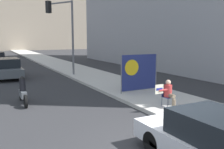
{
  "coord_description": "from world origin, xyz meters",
  "views": [
    {
      "loc": [
        -4.31,
        -5.11,
        3.13
      ],
      "look_at": [
        1.02,
        5.14,
        1.4
      ],
      "focal_mm": 40.0,
      "sensor_mm": 36.0,
      "label": 1
    }
  ],
  "objects": [
    {
      "name": "jogger_on_sidewalk",
      "position": [
        2.83,
        6.8,
        1.04
      ],
      "size": [
        0.34,
        0.34,
        1.71
      ],
      "rotation": [
        0.0,
        0.0,
        3.22
      ],
      "color": "#756651",
      "rests_on": "sidewalk_curb"
    },
    {
      "name": "protest_banner",
      "position": [
        3.2,
        6.14,
        1.24
      ],
      "size": [
        2.31,
        0.06,
        2.04
      ],
      "color": "slate",
      "rests_on": "sidewalk_curb"
    },
    {
      "name": "car_on_road_nearest",
      "position": [
        -2.6,
        15.61,
        0.76
      ],
      "size": [
        1.74,
        4.8,
        1.55
      ],
      "color": "#565B60",
      "rests_on": "ground_plane"
    },
    {
      "name": "motorcycle_on_road",
      "position": [
        -2.74,
        7.06,
        0.56
      ],
      "size": [
        0.28,
        2.2,
        1.34
      ],
      "color": "#565B60",
      "rests_on": "ground_plane"
    },
    {
      "name": "sidewalk_curb",
      "position": [
        3.37,
        15.0,
        0.09
      ],
      "size": [
        3.64,
        90.0,
        0.17
      ],
      "primitive_type": "cube",
      "color": "beige",
      "rests_on": "ground_plane"
    },
    {
      "name": "seated_protester",
      "position": [
        2.61,
        2.97,
        0.79
      ],
      "size": [
        0.94,
        0.77,
        1.17
      ],
      "rotation": [
        0.0,
        0.0,
        -0.31
      ],
      "color": "#474C56",
      "rests_on": "sidewalk_curb"
    },
    {
      "name": "parked_car_curbside",
      "position": [
        0.42,
        -1.32,
        0.7
      ],
      "size": [
        1.86,
        4.17,
        1.39
      ],
      "color": "silver",
      "rests_on": "ground_plane"
    },
    {
      "name": "traffic_light_pole",
      "position": [
        1.37,
        13.66,
        4.04
      ],
      "size": [
        2.36,
        2.13,
        5.8
      ],
      "color": "slate",
      "rests_on": "sidewalk_curb"
    }
  ]
}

